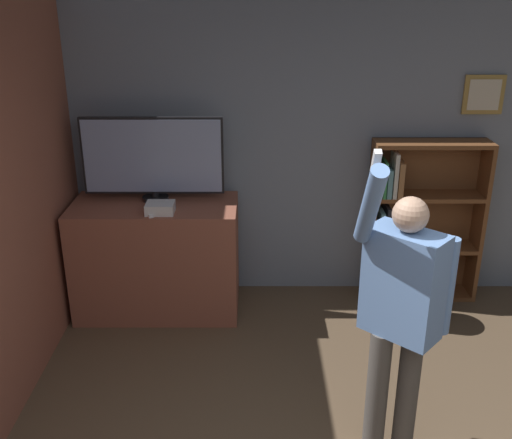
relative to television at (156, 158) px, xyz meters
The scene contains 9 objects.
wall_back 1.36m from the television, 13.39° to the left, with size 6.09×0.09×2.70m.
wall_side_brick 1.48m from the television, 120.92° to the right, with size 0.06×4.71×2.70m.
tv_ledge 0.86m from the television, 90.00° to the right, with size 1.37×0.67×0.97m.
television is the anchor object (origin of this frame).
game_console 0.45m from the television, 74.21° to the right, with size 0.22×0.18×0.08m.
remote_loose 0.50m from the television, 88.95° to the right, with size 0.09×0.14×0.02m.
bookshelf 2.32m from the television, ahead, with size 0.98×0.28×1.45m.
person 2.49m from the television, 47.80° to the right, with size 0.57×0.54×1.96m.
waste_bin 2.55m from the television, ahead, with size 0.35×0.35×0.43m.
Camera 1 is at (-0.47, -1.90, 2.70)m, focal length 42.00 mm.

